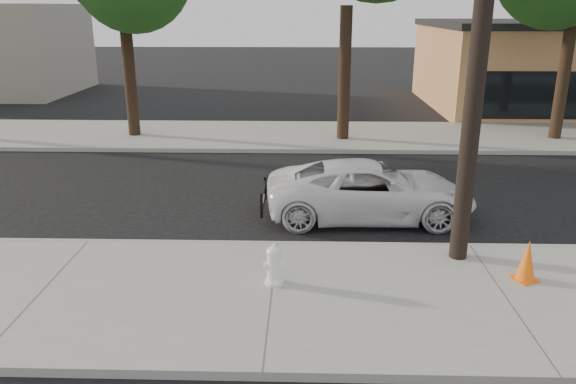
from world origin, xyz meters
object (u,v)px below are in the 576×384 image
Objects in this scene: fire_hydrant at (274,266)px; traffic_cone at (527,261)px; police_cruiser at (370,190)px; utility_pole at (483,16)px.

traffic_cone is at bearing -6.87° from fire_hydrant.
traffic_cone is (2.42, -3.51, -0.16)m from police_cruiser.
utility_pole is 5.65m from fire_hydrant.
police_cruiser reaches higher than fire_hydrant.
utility_pole is at bearing 134.71° from traffic_cone.
traffic_cone is (4.52, 0.26, 0.03)m from fire_hydrant.
utility_pole is at bearing -151.36° from police_cruiser.
utility_pole is 1.83× the size of police_cruiser.
traffic_cone reaches higher than fire_hydrant.
fire_hydrant is at bearing -161.07° from utility_pole.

